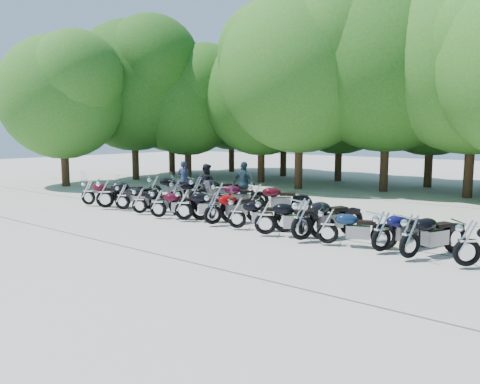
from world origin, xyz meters
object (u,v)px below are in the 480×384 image
Objects in this scene: motorcycle_8 at (265,215)px; motorcycle_12 at (410,235)px; rider_2 at (244,184)px; motorcycle_1 at (105,192)px; motorcycle_4 at (158,202)px; motorcycle_16 at (197,190)px; motorcycle_2 at (122,196)px; rider_0 at (184,179)px; motorcycle_6 at (213,207)px; motorcycle_0 at (88,191)px; motorcycle_11 at (381,230)px; motorcycle_17 at (219,195)px; motorcycle_14 at (155,187)px; motorcycle_13 at (467,242)px; motorcycle_9 at (302,218)px; rider_1 at (206,184)px; motorcycle_18 at (256,197)px; motorcycle_3 at (140,200)px; motorcycle_7 at (237,212)px; motorcycle_10 at (328,225)px; motorcycle_5 at (184,203)px; motorcycle_15 at (176,191)px.

motorcycle_12 is (4.30, 0.01, -0.01)m from motorcycle_8.
motorcycle_12 is 1.22× the size of rider_2.
motorcycle_4 is (3.26, -0.07, -0.09)m from motorcycle_1.
motorcycle_2 is at bearing 79.77° from motorcycle_16.
motorcycle_6 is at bearing 118.40° from rider_0.
motorcycle_11 is at bearing -112.53° from motorcycle_0.
motorcycle_17 is at bearing 129.72° from rider_0.
rider_2 is (-8.41, 4.26, 0.29)m from motorcycle_12.
motorcycle_14 is 1.77m from rider_0.
motorcycle_14 is at bearing 11.86° from motorcycle_11.
motorcycle_0 is 1.04× the size of motorcycle_4.
motorcycle_2 is 0.85× the size of motorcycle_16.
motorcycle_11 is 0.94× the size of motorcycle_14.
motorcycle_6 is 7.84m from motorcycle_13.
motorcycle_1 is 1.07× the size of motorcycle_8.
motorcycle_9 is 1.44× the size of rider_1.
motorcycle_6 is 2.64m from motorcycle_18.
motorcycle_17 is at bearing -42.96° from motorcycle_4.
motorcycle_14 is 0.93× the size of motorcycle_16.
motorcycle_2 is 10.59m from motorcycle_11.
motorcycle_9 is 10.19m from rider_0.
motorcycle_2 is (0.86, 0.21, -0.09)m from motorcycle_1.
motorcycle_2 is at bearing 52.49° from motorcycle_4.
motorcycle_8 reaches higher than motorcycle_13.
motorcycle_6 reaches higher than motorcycle_3.
motorcycle_16 is at bearing -16.75° from motorcycle_6.
rider_2 is (2.98, 4.05, 0.33)m from motorcycle_2.
motorcycle_4 is (1.19, -0.13, 0.03)m from motorcycle_3.
motorcycle_7 is at bearing -116.70° from motorcycle_4.
motorcycle_2 is at bearing -123.53° from motorcycle_1.
motorcycle_18 is (2.28, 2.88, 0.07)m from motorcycle_4.
motorcycle_16 reaches higher than motorcycle_3.
rider_0 is 0.93× the size of rider_2.
motorcycle_4 is 9.00m from motorcycle_12.
motorcycle_1 is 3.26m from motorcycle_4.
motorcycle_9 is 1.45× the size of rider_0.
motorcycle_1 is at bearing 69.48° from motorcycle_10.
motorcycle_9 reaches higher than motorcycle_1.
rider_0 is (-9.93, 4.33, 0.29)m from motorcycle_10.
rider_2 is at bearing -23.57° from motorcycle_5.
motorcycle_4 is 3.36m from motorcycle_15.
motorcycle_13 is (12.67, -0.11, 0.04)m from motorcycle_2.
motorcycle_11 reaches higher than motorcycle_4.
rider_2 is at bearing -73.73° from motorcycle_0.
motorcycle_18 is at bearing 139.41° from rider_2.
motorcycle_11 is 12.19m from rider_0.
motorcycle_9 reaches higher than motorcycle_2.
motorcycle_17 is 1.28× the size of rider_1.
motorcycle_2 is at bearing 107.86° from motorcycle_15.
motorcycle_16 is 1.44× the size of rider_1.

